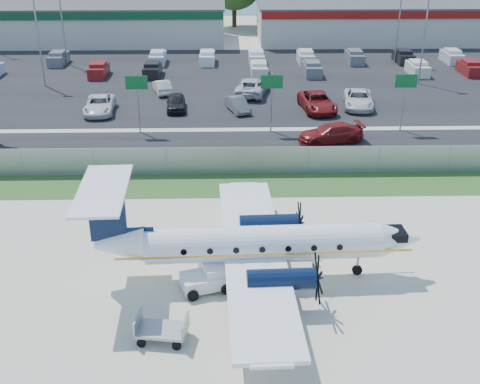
{
  "coord_description": "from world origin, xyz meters",
  "views": [
    {
      "loc": [
        -0.73,
        -25.14,
        16.87
      ],
      "look_at": [
        0.0,
        6.0,
        2.3
      ],
      "focal_mm": 45.0,
      "sensor_mm": 36.0,
      "label": 1
    }
  ],
  "objects_px": {
    "aircraft": "(256,243)",
    "baggage_cart_near": "(162,329)",
    "baggage_cart_far": "(216,266)",
    "pushback_tug": "(208,278)"
  },
  "relations": [
    {
      "from": "aircraft",
      "to": "pushback_tug",
      "type": "relative_size",
      "value": 6.31
    },
    {
      "from": "baggage_cart_near",
      "to": "baggage_cart_far",
      "type": "height_order",
      "value": "baggage_cart_near"
    },
    {
      "from": "aircraft",
      "to": "pushback_tug",
      "type": "bearing_deg",
      "value": -159.01
    },
    {
      "from": "pushback_tug",
      "to": "baggage_cart_far",
      "type": "xyz_separation_m",
      "value": [
        0.39,
        1.43,
        -0.18
      ]
    },
    {
      "from": "baggage_cart_near",
      "to": "baggage_cart_far",
      "type": "bearing_deg",
      "value": 66.61
    },
    {
      "from": "aircraft",
      "to": "baggage_cart_near",
      "type": "relative_size",
      "value": 7.08
    },
    {
      "from": "aircraft",
      "to": "baggage_cart_near",
      "type": "bearing_deg",
      "value": -132.03
    },
    {
      "from": "aircraft",
      "to": "baggage_cart_near",
      "type": "height_order",
      "value": "aircraft"
    },
    {
      "from": "aircraft",
      "to": "baggage_cart_near",
      "type": "xyz_separation_m",
      "value": [
        -4.28,
        -4.74,
        -1.47
      ]
    },
    {
      "from": "baggage_cart_near",
      "to": "aircraft",
      "type": "bearing_deg",
      "value": 47.97
    }
  ]
}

